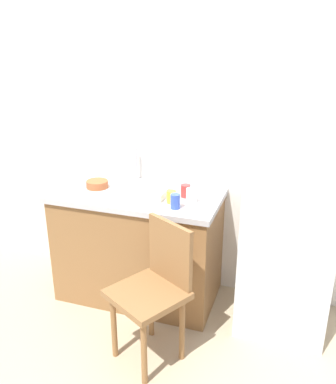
% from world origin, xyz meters
% --- Properties ---
extents(ground_plane, '(8.00, 8.00, 0.00)m').
position_xyz_m(ground_plane, '(0.00, 0.00, 0.00)').
color(ground_plane, tan).
extents(back_wall, '(4.80, 0.10, 2.48)m').
position_xyz_m(back_wall, '(0.00, 1.00, 1.24)').
color(back_wall, white).
rests_on(back_wall, ground_plane).
extents(cabinet_base, '(1.17, 0.60, 0.82)m').
position_xyz_m(cabinet_base, '(-0.37, 0.65, 0.41)').
color(cabinet_base, olive).
rests_on(cabinet_base, ground_plane).
extents(countertop, '(1.21, 0.64, 0.04)m').
position_xyz_m(countertop, '(-0.37, 0.65, 0.84)').
color(countertop, '#B7B7BC').
rests_on(countertop, cabinet_base).
extents(faucet, '(0.02, 0.02, 0.25)m').
position_xyz_m(faucet, '(-0.48, 0.90, 0.98)').
color(faucet, '#B7B7BC').
rests_on(faucet, countertop).
extents(refrigerator, '(0.58, 0.58, 1.19)m').
position_xyz_m(refrigerator, '(0.70, 0.66, 0.60)').
color(refrigerator, silver).
rests_on(refrigerator, ground_plane).
extents(chair, '(0.55, 0.55, 0.89)m').
position_xyz_m(chair, '(-0.03, 0.07, 0.50)').
color(chair, olive).
rests_on(chair, ground_plane).
extents(dish_tray, '(0.28, 0.20, 0.05)m').
position_xyz_m(dish_tray, '(-0.28, 0.61, 0.88)').
color(dish_tray, white).
rests_on(dish_tray, countertop).
extents(terracotta_bowl, '(0.16, 0.16, 0.05)m').
position_xyz_m(terracotta_bowl, '(-0.69, 0.65, 0.88)').
color(terracotta_bowl, '#B25B33').
rests_on(terracotta_bowl, countertop).
extents(cup_white, '(0.08, 0.08, 0.10)m').
position_xyz_m(cup_white, '(0.05, 0.59, 0.90)').
color(cup_white, white).
rests_on(cup_white, countertop).
extents(cup_blue, '(0.06, 0.06, 0.10)m').
position_xyz_m(cup_blue, '(-0.03, 0.46, 0.91)').
color(cup_blue, blue).
rests_on(cup_blue, countertop).
extents(cup_red, '(0.07, 0.07, 0.09)m').
position_xyz_m(cup_red, '(-0.02, 0.68, 0.90)').
color(cup_red, red).
rests_on(cup_red, countertop).
extents(cup_yellow, '(0.06, 0.06, 0.09)m').
position_xyz_m(cup_yellow, '(-0.08, 0.54, 0.90)').
color(cup_yellow, yellow).
rests_on(cup_yellow, countertop).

